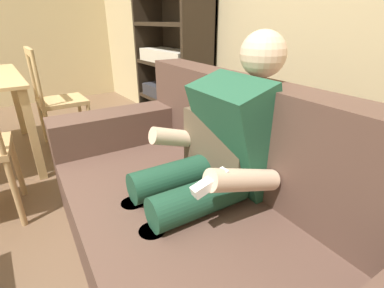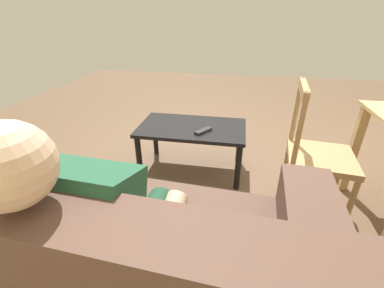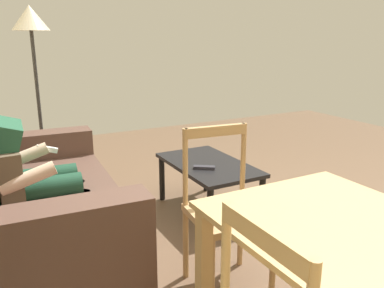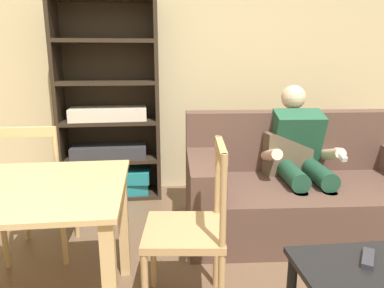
% 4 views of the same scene
% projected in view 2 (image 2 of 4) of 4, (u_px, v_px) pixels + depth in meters
% --- Properties ---
extents(ground_plane, '(8.08, 8.08, 0.00)m').
position_uv_depth(ground_plane, '(286.00, 168.00, 2.52)').
color(ground_plane, brown).
extents(couch, '(2.00, 1.10, 0.92)m').
position_uv_depth(couch, '(112.00, 262.00, 1.20)').
color(couch, brown).
rests_on(couch, ground_plane).
extents(person_lounging, '(0.61, 0.94, 1.14)m').
position_uv_depth(person_lounging, '(101.00, 233.00, 1.01)').
color(person_lounging, '#23563D').
rests_on(person_lounging, ground_plane).
extents(coffee_table, '(0.93, 0.55, 0.44)m').
position_uv_depth(coffee_table, '(192.00, 133.00, 2.33)').
color(coffee_table, black).
rests_on(coffee_table, ground_plane).
extents(tv_remote, '(0.14, 0.17, 0.02)m').
position_uv_depth(tv_remote, '(203.00, 131.00, 2.19)').
color(tv_remote, '#2D2D38').
rests_on(tv_remote, coffee_table).
extents(dining_chair_facing_couch, '(0.47, 0.47, 0.95)m').
position_uv_depth(dining_chair_facing_couch, '(316.00, 156.00, 1.76)').
color(dining_chair_facing_couch, tan).
rests_on(dining_chair_facing_couch, ground_plane).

